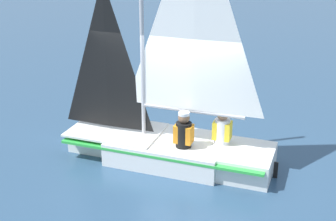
% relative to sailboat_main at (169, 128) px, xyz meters
% --- Properties ---
extents(ground_plane, '(260.00, 260.00, 0.00)m').
position_rel_sailboat_main_xyz_m(ground_plane, '(0.02, -0.02, -0.69)').
color(ground_plane, '#2D4C6B').
extents(sailboat_main, '(3.98, 3.62, 4.98)m').
position_rel_sailboat_main_xyz_m(sailboat_main, '(0.00, 0.00, 0.00)').
color(sailboat_main, white).
rests_on(sailboat_main, ground_plane).
extents(sailor_helm, '(0.43, 0.42, 1.16)m').
position_rel_sailboat_main_xyz_m(sailor_helm, '(-0.14, 0.41, -0.06)').
color(sailor_helm, black).
rests_on(sailor_helm, ground_plane).
extents(sailor_crew, '(0.43, 0.42, 1.16)m').
position_rel_sailboat_main_xyz_m(sailor_crew, '(-0.90, 0.51, -0.06)').
color(sailor_crew, black).
rests_on(sailor_crew, ground_plane).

